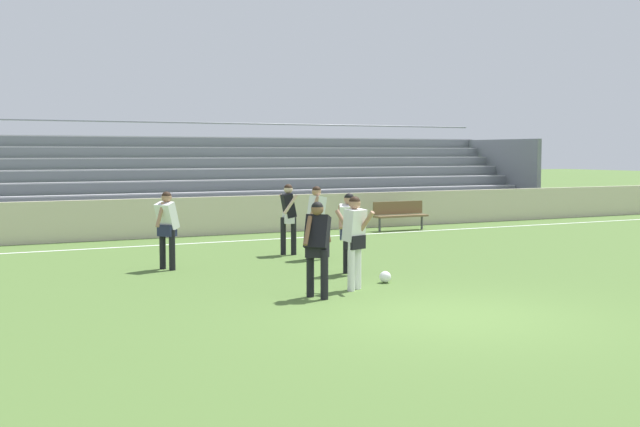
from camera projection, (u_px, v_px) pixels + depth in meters
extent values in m
plane|color=#4C6B30|center=(451.00, 316.00, 12.03)|extent=(160.00, 160.00, 0.00)
cube|color=white|center=(203.00, 243.00, 21.79)|extent=(44.00, 0.12, 0.01)
cube|color=beige|center=(182.00, 217.00, 23.38)|extent=(48.00, 0.16, 1.13)
cube|color=#B2B2B7|center=(234.00, 218.00, 25.49)|extent=(24.93, 0.36, 0.08)
cube|color=slate|center=(236.00, 224.00, 25.32)|extent=(24.93, 0.04, 0.37)
cube|color=#B2B2B7|center=(227.00, 205.00, 26.00)|extent=(24.93, 0.36, 0.08)
cube|color=slate|center=(229.00, 211.00, 25.83)|extent=(24.93, 0.04, 0.37)
cube|color=#B2B2B7|center=(220.00, 193.00, 26.51)|extent=(24.93, 0.36, 0.08)
cube|color=slate|center=(222.00, 199.00, 26.34)|extent=(24.93, 0.04, 0.37)
cube|color=#B2B2B7|center=(213.00, 181.00, 27.02)|extent=(24.93, 0.36, 0.08)
cube|color=slate|center=(216.00, 187.00, 26.85)|extent=(24.93, 0.04, 0.37)
cube|color=#B2B2B7|center=(207.00, 170.00, 27.53)|extent=(24.93, 0.36, 0.08)
cube|color=slate|center=(209.00, 175.00, 27.36)|extent=(24.93, 0.04, 0.37)
cube|color=#B2B2B7|center=(201.00, 159.00, 28.04)|extent=(24.93, 0.36, 0.08)
cube|color=slate|center=(203.00, 164.00, 27.87)|extent=(24.93, 0.04, 0.37)
cube|color=#B2B2B7|center=(195.00, 148.00, 28.55)|extent=(24.93, 0.36, 0.08)
cube|color=slate|center=(197.00, 153.00, 28.38)|extent=(24.93, 0.04, 0.37)
cube|color=#B2B2B7|center=(190.00, 138.00, 29.06)|extent=(24.93, 0.36, 0.08)
cube|color=slate|center=(192.00, 143.00, 28.89)|extent=(24.93, 0.04, 0.37)
cube|color=slate|center=(499.00, 176.00, 32.96)|extent=(0.20, 4.61, 2.95)
cylinder|color=slate|center=(187.00, 123.00, 29.24)|extent=(24.93, 0.06, 0.06)
cube|color=brown|center=(401.00, 216.00, 25.23)|extent=(1.80, 0.40, 0.06)
cube|color=brown|center=(398.00, 208.00, 25.37)|extent=(1.80, 0.05, 0.40)
cylinder|color=#47474C|center=(380.00, 224.00, 24.89)|extent=(0.07, 0.07, 0.45)
cylinder|color=#47474C|center=(422.00, 222.00, 25.60)|extent=(0.07, 0.07, 0.45)
cylinder|color=black|center=(346.00, 253.00, 16.29)|extent=(0.13, 0.13, 0.83)
cylinder|color=black|center=(352.00, 254.00, 16.03)|extent=(0.13, 0.13, 0.83)
cube|color=#232847|center=(349.00, 234.00, 16.13)|extent=(0.42, 0.36, 0.24)
cube|color=white|center=(349.00, 219.00, 16.11)|extent=(0.50, 0.49, 0.60)
cylinder|color=#A87A5B|center=(358.00, 216.00, 16.20)|extent=(0.23, 0.36, 0.46)
cylinder|color=#A87A5B|center=(341.00, 217.00, 16.01)|extent=(0.23, 0.36, 0.46)
sphere|color=#A87A5B|center=(349.00, 199.00, 16.08)|extent=(0.21, 0.21, 0.21)
sphere|color=black|center=(349.00, 198.00, 16.07)|extent=(0.20, 0.20, 0.20)
cylinder|color=white|center=(358.00, 265.00, 14.41)|extent=(0.13, 0.13, 0.87)
cylinder|color=white|center=(351.00, 266.00, 14.19)|extent=(0.13, 0.13, 0.87)
cube|color=black|center=(355.00, 242.00, 14.27)|extent=(0.41, 0.33, 0.24)
cube|color=white|center=(355.00, 225.00, 14.25)|extent=(0.45, 0.39, 0.58)
cylinder|color=#A87A5B|center=(365.00, 223.00, 14.20)|extent=(0.20, 0.39, 0.45)
cylinder|color=#A87A5B|center=(344.00, 223.00, 14.29)|extent=(0.20, 0.39, 0.45)
sphere|color=#A87A5B|center=(355.00, 203.00, 14.22)|extent=(0.21, 0.21, 0.21)
sphere|color=black|center=(355.00, 202.00, 14.22)|extent=(0.20, 0.20, 0.20)
cylinder|color=black|center=(283.00, 236.00, 19.21)|extent=(0.13, 0.13, 0.89)
cylinder|color=black|center=(294.00, 236.00, 19.22)|extent=(0.13, 0.13, 0.89)
cube|color=white|center=(288.00, 218.00, 19.18)|extent=(0.28, 0.39, 0.24)
cube|color=black|center=(288.00, 206.00, 19.16)|extent=(0.39, 0.43, 0.59)
cylinder|color=beige|center=(286.00, 203.00, 19.34)|extent=(0.37, 0.14, 0.47)
cylinder|color=beige|center=(290.00, 204.00, 18.97)|extent=(0.37, 0.14, 0.47)
sphere|color=beige|center=(288.00, 189.00, 19.13)|extent=(0.21, 0.21, 0.21)
sphere|color=black|center=(288.00, 188.00, 19.13)|extent=(0.20, 0.20, 0.20)
cylinder|color=black|center=(163.00, 249.00, 16.88)|extent=(0.13, 0.13, 0.84)
cylinder|color=black|center=(172.00, 250.00, 16.71)|extent=(0.13, 0.13, 0.84)
cube|color=#232847|center=(167.00, 230.00, 16.76)|extent=(0.38, 0.42, 0.24)
cube|color=white|center=(167.00, 216.00, 16.74)|extent=(0.52, 0.52, 0.60)
cylinder|color=#A87A5B|center=(173.00, 213.00, 16.91)|extent=(0.26, 0.21, 0.51)
cylinder|color=#A87A5B|center=(160.00, 215.00, 16.57)|extent=(0.26, 0.21, 0.51)
sphere|color=#A87A5B|center=(167.00, 197.00, 16.71)|extent=(0.21, 0.21, 0.21)
sphere|color=black|center=(167.00, 196.00, 16.71)|extent=(0.20, 0.20, 0.20)
cylinder|color=black|center=(324.00, 275.00, 13.38)|extent=(0.13, 0.13, 0.83)
cylinder|color=black|center=(310.00, 273.00, 13.61)|extent=(0.13, 0.13, 0.83)
cube|color=black|center=(317.00, 250.00, 13.47)|extent=(0.41, 0.41, 0.24)
cube|color=black|center=(317.00, 232.00, 13.44)|extent=(0.54, 0.54, 0.60)
cylinder|color=brown|center=(308.00, 231.00, 13.30)|extent=(0.29, 0.30, 0.48)
cylinder|color=brown|center=(327.00, 229.00, 13.58)|extent=(0.29, 0.30, 0.48)
sphere|color=brown|center=(317.00, 209.00, 13.41)|extent=(0.21, 0.21, 0.21)
sphere|color=black|center=(317.00, 208.00, 13.41)|extent=(0.20, 0.20, 0.20)
cylinder|color=black|center=(324.00, 240.00, 18.41)|extent=(0.13, 0.13, 0.88)
cylinder|color=black|center=(309.00, 240.00, 18.45)|extent=(0.13, 0.13, 0.88)
cube|color=white|center=(317.00, 222.00, 18.40)|extent=(0.28, 0.39, 0.24)
cube|color=white|center=(317.00, 208.00, 18.38)|extent=(0.37, 0.43, 0.59)
cylinder|color=#A87A5B|center=(314.00, 207.00, 18.17)|extent=(0.29, 0.12, 0.51)
cylinder|color=#A87A5B|center=(319.00, 206.00, 18.58)|extent=(0.29, 0.12, 0.51)
sphere|color=#A87A5B|center=(317.00, 191.00, 18.35)|extent=(0.21, 0.21, 0.21)
sphere|color=black|center=(317.00, 191.00, 18.35)|extent=(0.20, 0.20, 0.20)
sphere|color=white|center=(385.00, 277.00, 15.10)|extent=(0.22, 0.22, 0.22)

